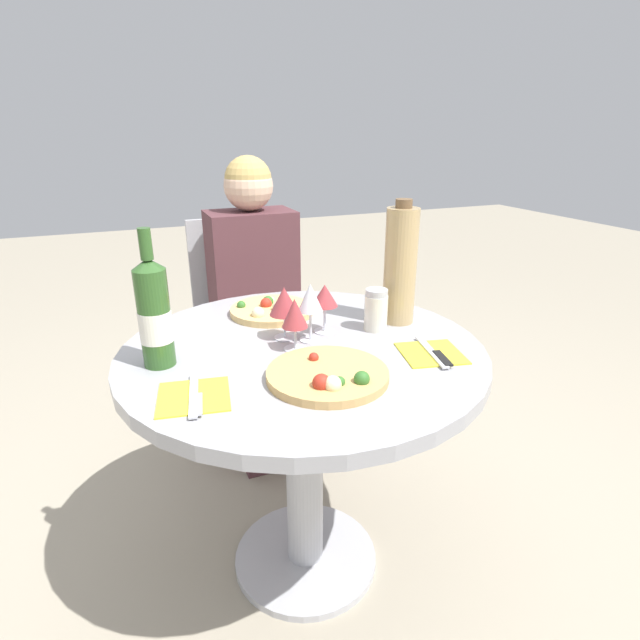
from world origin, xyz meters
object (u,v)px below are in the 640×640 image
object	(u,v)px
chair_behind_diner	(252,332)
pizza_large	(328,375)
wine_bottle	(154,314)
tall_carafe	(400,266)
seated_diner	(260,324)
dining_table	(303,397)

from	to	relation	value
chair_behind_diner	pizza_large	distance (m)	1.09
wine_bottle	chair_behind_diner	bearing A→B (deg)	61.92
wine_bottle	tall_carafe	xyz separation A→B (m)	(0.68, 0.03, 0.04)
chair_behind_diner	seated_diner	world-z (taller)	seated_diner
pizza_large	wine_bottle	bearing A→B (deg)	146.25
pizza_large	wine_bottle	xyz separation A→B (m)	(-0.34, 0.23, 0.12)
dining_table	pizza_large	size ratio (longest dim) A/B	3.39
pizza_large	tall_carafe	size ratio (longest dim) A/B	0.79
wine_bottle	tall_carafe	world-z (taller)	tall_carafe
dining_table	pizza_large	xyz separation A→B (m)	(-0.01, -0.20, 0.16)
wine_bottle	tall_carafe	distance (m)	0.68
chair_behind_diner	tall_carafe	distance (m)	0.94
dining_table	chair_behind_diner	xyz separation A→B (m)	(0.08, 0.84, -0.14)
chair_behind_diner	seated_diner	distance (m)	0.18
chair_behind_diner	wine_bottle	size ratio (longest dim) A/B	2.78
wine_bottle	pizza_large	bearing A→B (deg)	-33.75
pizza_large	tall_carafe	distance (m)	0.45
seated_diner	chair_behind_diner	bearing A→B (deg)	-90.00
seated_diner	wine_bottle	bearing A→B (deg)	56.83
seated_diner	tall_carafe	distance (m)	0.77
seated_diner	pizza_large	distance (m)	0.92
seated_diner	wine_bottle	distance (m)	0.86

